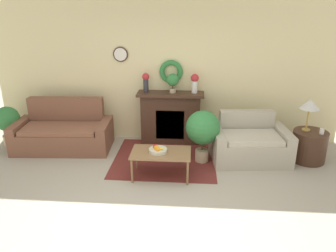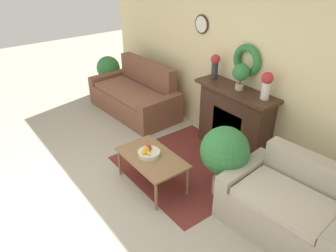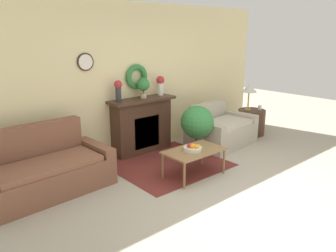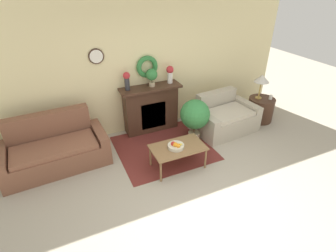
{
  "view_description": "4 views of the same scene",
  "coord_description": "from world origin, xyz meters",
  "px_view_note": "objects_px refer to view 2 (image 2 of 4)",
  "views": [
    {
      "loc": [
        0.53,
        -3.7,
        2.64
      ],
      "look_at": [
        0.15,
        1.27,
        0.76
      ],
      "focal_mm": 35.0,
      "sensor_mm": 36.0,
      "label": 1
    },
    {
      "loc": [
        2.93,
        -0.93,
        2.78
      ],
      "look_at": [
        -0.12,
        1.36,
        0.66
      ],
      "focal_mm": 35.0,
      "sensor_mm": 36.0,
      "label": 2
    },
    {
      "loc": [
        -3.33,
        -2.38,
        2.14
      ],
      "look_at": [
        -0.01,
        1.51,
        0.71
      ],
      "focal_mm": 35.0,
      "sensor_mm": 36.0,
      "label": 3
    },
    {
      "loc": [
        -1.65,
        -2.37,
        3.05
      ],
      "look_at": [
        0.05,
        1.37,
        0.63
      ],
      "focal_mm": 28.0,
      "sensor_mm": 36.0,
      "label": 4
    }
  ],
  "objects_px": {
    "loveseat_right": "(288,206)",
    "vase_on_mantel_right": "(267,84)",
    "fireplace": "(234,120)",
    "couch_left": "(136,96)",
    "potted_plant_floor_by_couch": "(108,70)",
    "potted_plant_on_mantel": "(241,73)",
    "vase_on_mantel_left": "(215,65)",
    "fruit_bowl": "(148,152)",
    "potted_plant_floor_by_loveseat": "(225,153)",
    "coffee_table": "(152,159)"
  },
  "relations": [
    {
      "from": "loveseat_right",
      "to": "vase_on_mantel_right",
      "type": "xyz_separation_m",
      "value": [
        -1.0,
        0.68,
        0.94
      ]
    },
    {
      "from": "fireplace",
      "to": "couch_left",
      "type": "bearing_deg",
      "value": -167.4
    },
    {
      "from": "potted_plant_floor_by_couch",
      "to": "couch_left",
      "type": "bearing_deg",
      "value": -2.02
    },
    {
      "from": "fireplace",
      "to": "potted_plant_floor_by_couch",
      "type": "bearing_deg",
      "value": -172.5
    },
    {
      "from": "fireplace",
      "to": "vase_on_mantel_right",
      "type": "height_order",
      "value": "vase_on_mantel_right"
    },
    {
      "from": "couch_left",
      "to": "potted_plant_on_mantel",
      "type": "bearing_deg",
      "value": 8.67
    },
    {
      "from": "vase_on_mantel_left",
      "to": "fruit_bowl",
      "type": "bearing_deg",
      "value": -75.62
    },
    {
      "from": "vase_on_mantel_left",
      "to": "potted_plant_floor_by_couch",
      "type": "bearing_deg",
      "value": -171.05
    },
    {
      "from": "fruit_bowl",
      "to": "vase_on_mantel_left",
      "type": "xyz_separation_m",
      "value": [
        -0.37,
        1.46,
        0.76
      ]
    },
    {
      "from": "loveseat_right",
      "to": "vase_on_mantel_left",
      "type": "bearing_deg",
      "value": 154.98
    },
    {
      "from": "potted_plant_floor_by_couch",
      "to": "fireplace",
      "type": "bearing_deg",
      "value": 7.5
    },
    {
      "from": "fruit_bowl",
      "to": "potted_plant_floor_by_loveseat",
      "type": "bearing_deg",
      "value": 40.74
    },
    {
      "from": "potted_plant_floor_by_couch",
      "to": "potted_plant_floor_by_loveseat",
      "type": "height_order",
      "value": "potted_plant_floor_by_loveseat"
    },
    {
      "from": "potted_plant_on_mantel",
      "to": "coffee_table",
      "type": "bearing_deg",
      "value": -93.76
    },
    {
      "from": "couch_left",
      "to": "potted_plant_on_mantel",
      "type": "distance_m",
      "value": 2.31
    },
    {
      "from": "couch_left",
      "to": "vase_on_mantel_right",
      "type": "bearing_deg",
      "value": 7.15
    },
    {
      "from": "potted_plant_floor_by_couch",
      "to": "potted_plant_on_mantel",
      "type": "bearing_deg",
      "value": 7.16
    },
    {
      "from": "potted_plant_floor_by_couch",
      "to": "potted_plant_floor_by_loveseat",
      "type": "relative_size",
      "value": 0.84
    },
    {
      "from": "couch_left",
      "to": "vase_on_mantel_right",
      "type": "distance_m",
      "value": 2.69
    },
    {
      "from": "loveseat_right",
      "to": "coffee_table",
      "type": "distance_m",
      "value": 1.69
    },
    {
      "from": "potted_plant_on_mantel",
      "to": "vase_on_mantel_left",
      "type": "bearing_deg",
      "value": 177.78
    },
    {
      "from": "loveseat_right",
      "to": "potted_plant_floor_by_loveseat",
      "type": "bearing_deg",
      "value": -174.7
    },
    {
      "from": "vase_on_mantel_right",
      "to": "potted_plant_floor_by_loveseat",
      "type": "height_order",
      "value": "vase_on_mantel_right"
    },
    {
      "from": "fruit_bowl",
      "to": "vase_on_mantel_left",
      "type": "height_order",
      "value": "vase_on_mantel_left"
    },
    {
      "from": "fruit_bowl",
      "to": "potted_plant_floor_by_loveseat",
      "type": "distance_m",
      "value": 0.96
    },
    {
      "from": "vase_on_mantel_right",
      "to": "potted_plant_floor_by_loveseat",
      "type": "xyz_separation_m",
      "value": [
        0.16,
        -0.84,
        -0.63
      ]
    },
    {
      "from": "fruit_bowl",
      "to": "potted_plant_floor_by_couch",
      "type": "height_order",
      "value": "potted_plant_floor_by_couch"
    },
    {
      "from": "coffee_table",
      "to": "fruit_bowl",
      "type": "height_order",
      "value": "fruit_bowl"
    },
    {
      "from": "loveseat_right",
      "to": "potted_plant_floor_by_couch",
      "type": "height_order",
      "value": "loveseat_right"
    },
    {
      "from": "couch_left",
      "to": "potted_plant_on_mantel",
      "type": "relative_size",
      "value": 4.98
    },
    {
      "from": "coffee_table",
      "to": "potted_plant_on_mantel",
      "type": "distance_m",
      "value": 1.67
    },
    {
      "from": "fruit_bowl",
      "to": "vase_on_mantel_left",
      "type": "distance_m",
      "value": 1.69
    },
    {
      "from": "vase_on_mantel_right",
      "to": "potted_plant_on_mantel",
      "type": "relative_size",
      "value": 0.99
    },
    {
      "from": "couch_left",
      "to": "vase_on_mantel_right",
      "type": "relative_size",
      "value": 5.02
    },
    {
      "from": "coffee_table",
      "to": "vase_on_mantel_left",
      "type": "distance_m",
      "value": 1.72
    },
    {
      "from": "vase_on_mantel_left",
      "to": "potted_plant_floor_by_couch",
      "type": "distance_m",
      "value": 2.79
    },
    {
      "from": "fireplace",
      "to": "loveseat_right",
      "type": "bearing_deg",
      "value": -24.74
    },
    {
      "from": "fireplace",
      "to": "loveseat_right",
      "type": "relative_size",
      "value": 0.91
    },
    {
      "from": "vase_on_mantel_right",
      "to": "fireplace",
      "type": "bearing_deg",
      "value": -179.29
    },
    {
      "from": "couch_left",
      "to": "vase_on_mantel_left",
      "type": "bearing_deg",
      "value": 13.18
    },
    {
      "from": "coffee_table",
      "to": "potted_plant_on_mantel",
      "type": "xyz_separation_m",
      "value": [
        0.09,
        1.42,
        0.87
      ]
    },
    {
      "from": "fireplace",
      "to": "vase_on_mantel_left",
      "type": "xyz_separation_m",
      "value": [
        -0.48,
        0.01,
        0.72
      ]
    },
    {
      "from": "fireplace",
      "to": "potted_plant_floor_by_loveseat",
      "type": "height_order",
      "value": "fireplace"
    },
    {
      "from": "vase_on_mantel_left",
      "to": "vase_on_mantel_right",
      "type": "distance_m",
      "value": 0.93
    },
    {
      "from": "vase_on_mantel_right",
      "to": "potted_plant_on_mantel",
      "type": "bearing_deg",
      "value": -177.25
    },
    {
      "from": "fireplace",
      "to": "vase_on_mantel_right",
      "type": "bearing_deg",
      "value": 0.71
    },
    {
      "from": "vase_on_mantel_right",
      "to": "vase_on_mantel_left",
      "type": "bearing_deg",
      "value": -180.0
    },
    {
      "from": "potted_plant_floor_by_couch",
      "to": "vase_on_mantel_right",
      "type": "bearing_deg",
      "value": 6.65
    },
    {
      "from": "couch_left",
      "to": "coffee_table",
      "type": "height_order",
      "value": "couch_left"
    },
    {
      "from": "vase_on_mantel_right",
      "to": "coffee_table",
      "type": "bearing_deg",
      "value": -109.49
    }
  ]
}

